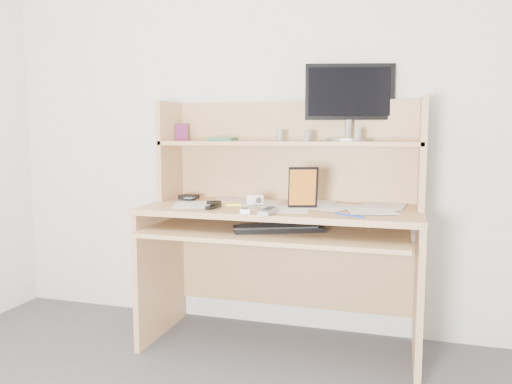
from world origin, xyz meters
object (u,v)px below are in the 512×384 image
(keyboard, at_px, (279,228))
(game_case, at_px, (303,187))
(tv_remote, at_px, (269,211))
(monitor, at_px, (349,100))
(desk, at_px, (284,215))

(keyboard, relative_size, game_case, 2.27)
(tv_remote, xyz_separation_m, monitor, (0.31, 0.50, 0.53))
(desk, distance_m, tv_remote, 0.35)
(tv_remote, relative_size, game_case, 0.89)
(keyboard, relative_size, tv_remote, 2.55)
(desk, relative_size, tv_remote, 7.73)
(keyboard, xyz_separation_m, tv_remote, (-0.02, -0.13, 0.10))
(desk, bearing_deg, keyboard, -83.28)
(keyboard, height_order, monitor, monitor)
(game_case, bearing_deg, keyboard, -159.55)
(keyboard, relative_size, monitor, 1.00)
(monitor, bearing_deg, tv_remote, -135.55)
(tv_remote, bearing_deg, keyboard, 84.15)
(keyboard, bearing_deg, desk, 73.07)
(desk, bearing_deg, game_case, -46.50)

